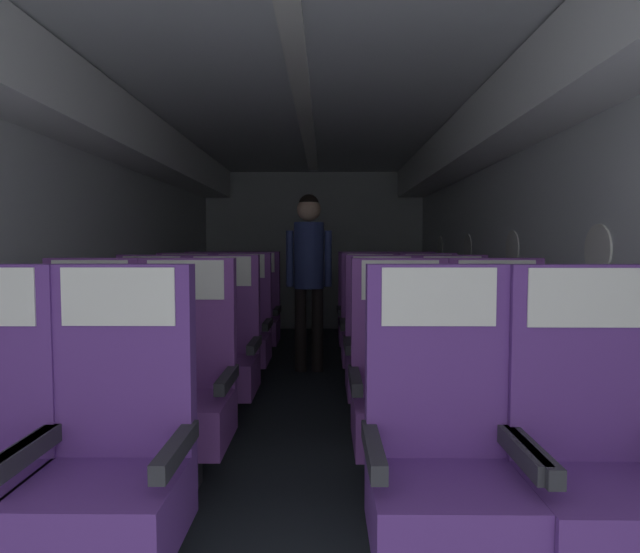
{
  "coord_description": "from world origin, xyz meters",
  "views": [
    {
      "loc": [
        0.16,
        -0.24,
        1.2
      ],
      "look_at": [
        0.11,
        4.33,
        0.93
      ],
      "focal_mm": 29.98,
      "sensor_mm": 36.0,
      "label": 1
    }
  ],
  "objects_px": {
    "seat_b_left_aisle": "(183,390)",
    "seat_b_right_aisle": "(500,390)",
    "seat_b_right_window": "(402,391)",
    "seat_e_right_aisle": "(412,317)",
    "seat_e_left_window": "(207,317)",
    "seat_b_left_window": "(85,390)",
    "seat_d_right_window": "(371,331)",
    "seat_a_right_aisle": "(594,468)",
    "seat_c_left_window": "(149,353)",
    "seat_c_right_aisle": "(454,354)",
    "seat_c_left_aisle": "(221,354)",
    "seat_e_right_window": "(363,317)",
    "seat_a_right_window": "(442,464)",
    "flight_attendant": "(309,262)",
    "seat_e_left_aisle": "(255,317)",
    "seat_a_left_aisle": "(112,463)",
    "seat_d_left_aisle": "(241,332)",
    "seat_d_left_window": "(183,331)",
    "seat_d_right_aisle": "(430,332)"
  },
  "relations": [
    {
      "from": "seat_b_left_window",
      "to": "seat_e_right_aisle",
      "type": "relative_size",
      "value": 1.0
    },
    {
      "from": "seat_b_left_aisle",
      "to": "seat_b_right_aisle",
      "type": "distance_m",
      "value": 1.58
    },
    {
      "from": "seat_b_right_aisle",
      "to": "flight_attendant",
      "type": "distance_m",
      "value": 2.66
    },
    {
      "from": "seat_a_right_window",
      "to": "flight_attendant",
      "type": "relative_size",
      "value": 0.68
    },
    {
      "from": "seat_b_right_window",
      "to": "seat_e_left_window",
      "type": "height_order",
      "value": "same"
    },
    {
      "from": "seat_c_left_window",
      "to": "seat_e_left_aisle",
      "type": "xyz_separation_m",
      "value": [
        0.47,
        1.81,
        0.0
      ]
    },
    {
      "from": "seat_a_right_aisle",
      "to": "flight_attendant",
      "type": "xyz_separation_m",
      "value": [
        -1.03,
        3.31,
        0.56
      ]
    },
    {
      "from": "seat_b_left_window",
      "to": "seat_d_left_aisle",
      "type": "xyz_separation_m",
      "value": [
        0.49,
        1.8,
        0.0
      ]
    },
    {
      "from": "seat_d_left_aisle",
      "to": "seat_d_right_window",
      "type": "bearing_deg",
      "value": 1.01
    },
    {
      "from": "seat_c_right_aisle",
      "to": "seat_c_left_window",
      "type": "bearing_deg",
      "value": -179.83
    },
    {
      "from": "seat_b_left_aisle",
      "to": "seat_d_right_window",
      "type": "relative_size",
      "value": 1.0
    },
    {
      "from": "seat_d_right_window",
      "to": "seat_b_right_aisle",
      "type": "bearing_deg",
      "value": -74.81
    },
    {
      "from": "seat_b_right_window",
      "to": "seat_c_right_aisle",
      "type": "distance_m",
      "value": 1.04
    },
    {
      "from": "seat_a_left_aisle",
      "to": "seat_e_left_aisle",
      "type": "xyz_separation_m",
      "value": [
        -0.0,
        3.61,
        0.0
      ]
    },
    {
      "from": "seat_a_right_aisle",
      "to": "seat_e_left_window",
      "type": "height_order",
      "value": "same"
    },
    {
      "from": "seat_a_right_aisle",
      "to": "seat_a_right_window",
      "type": "height_order",
      "value": "same"
    },
    {
      "from": "seat_d_left_window",
      "to": "seat_e_left_window",
      "type": "xyz_separation_m",
      "value": [
        -0.0,
        0.91,
        0.0
      ]
    },
    {
      "from": "seat_e_left_window",
      "to": "seat_b_left_window",
      "type": "bearing_deg",
      "value": -90.12
    },
    {
      "from": "seat_c_right_aisle",
      "to": "seat_b_right_aisle",
      "type": "bearing_deg",
      "value": -89.27
    },
    {
      "from": "seat_d_right_window",
      "to": "seat_b_left_aisle",
      "type": "bearing_deg",
      "value": -120.81
    },
    {
      "from": "seat_c_left_aisle",
      "to": "seat_e_right_window",
      "type": "bearing_deg",
      "value": 59.49
    },
    {
      "from": "flight_attendant",
      "to": "seat_a_right_window",
      "type": "bearing_deg",
      "value": -89.07
    },
    {
      "from": "seat_a_right_window",
      "to": "seat_b_left_aisle",
      "type": "height_order",
      "value": "same"
    },
    {
      "from": "seat_b_right_aisle",
      "to": "seat_b_right_window",
      "type": "xyz_separation_m",
      "value": [
        -0.49,
        -0.02,
        0.0
      ]
    },
    {
      "from": "seat_c_left_aisle",
      "to": "seat_e_right_window",
      "type": "xyz_separation_m",
      "value": [
        1.07,
        1.82,
        0.0
      ]
    },
    {
      "from": "seat_a_right_aisle",
      "to": "seat_e_right_window",
      "type": "height_order",
      "value": "same"
    },
    {
      "from": "seat_b_right_window",
      "to": "seat_b_left_aisle",
      "type": "bearing_deg",
      "value": 179.79
    },
    {
      "from": "seat_a_left_aisle",
      "to": "seat_b_right_window",
      "type": "xyz_separation_m",
      "value": [
        1.09,
        0.88,
        0.0
      ]
    },
    {
      "from": "seat_e_left_aisle",
      "to": "seat_b_right_window",
      "type": "bearing_deg",
      "value": -68.2
    },
    {
      "from": "seat_b_left_window",
      "to": "seat_a_right_aisle",
      "type": "bearing_deg",
      "value": -23.67
    },
    {
      "from": "seat_c_left_window",
      "to": "seat_c_right_aisle",
      "type": "xyz_separation_m",
      "value": [
        2.04,
        0.01,
        0.0
      ]
    },
    {
      "from": "seat_b_right_aisle",
      "to": "seat_d_right_window",
      "type": "relative_size",
      "value": 1.0
    },
    {
      "from": "seat_d_left_window",
      "to": "seat_e_right_aisle",
      "type": "relative_size",
      "value": 1.0
    },
    {
      "from": "seat_a_right_window",
      "to": "seat_d_right_aisle",
      "type": "bearing_deg",
      "value": 79.82
    },
    {
      "from": "seat_e_right_aisle",
      "to": "seat_c_left_window",
      "type": "bearing_deg",
      "value": -138.87
    },
    {
      "from": "seat_e_right_aisle",
      "to": "seat_b_right_window",
      "type": "bearing_deg",
      "value": -100.33
    },
    {
      "from": "seat_e_right_window",
      "to": "seat_b_left_window",
      "type": "bearing_deg",
      "value": -120.1
    },
    {
      "from": "seat_a_right_window",
      "to": "seat_b_right_aisle",
      "type": "relative_size",
      "value": 1.0
    },
    {
      "from": "seat_a_left_aisle",
      "to": "seat_e_right_window",
      "type": "xyz_separation_m",
      "value": [
        1.08,
        3.61,
        0.0
      ]
    },
    {
      "from": "seat_a_right_aisle",
      "to": "seat_d_left_aisle",
      "type": "distance_m",
      "value": 3.14
    },
    {
      "from": "seat_c_right_aisle",
      "to": "seat_e_left_window",
      "type": "height_order",
      "value": "same"
    },
    {
      "from": "seat_b_left_aisle",
      "to": "flight_attendant",
      "type": "height_order",
      "value": "flight_attendant"
    },
    {
      "from": "seat_b_right_aisle",
      "to": "seat_e_right_aisle",
      "type": "distance_m",
      "value": 2.69
    },
    {
      "from": "seat_a_right_aisle",
      "to": "seat_c_right_aisle",
      "type": "height_order",
      "value": "same"
    },
    {
      "from": "seat_a_left_aisle",
      "to": "seat_c_right_aisle",
      "type": "relative_size",
      "value": 1.0
    },
    {
      "from": "seat_a_right_window",
      "to": "flight_attendant",
      "type": "xyz_separation_m",
      "value": [
        -0.54,
        3.29,
        0.56
      ]
    },
    {
      "from": "seat_d_right_window",
      "to": "seat_e_right_aisle",
      "type": "xyz_separation_m",
      "value": [
        0.49,
        0.88,
        0.0
      ]
    },
    {
      "from": "seat_e_right_window",
      "to": "seat_c_left_aisle",
      "type": "bearing_deg",
      "value": -120.51
    },
    {
      "from": "seat_c_left_aisle",
      "to": "seat_c_right_aisle",
      "type": "xyz_separation_m",
      "value": [
        1.56,
        0.02,
        0.0
      ]
    },
    {
      "from": "seat_a_left_aisle",
      "to": "seat_c_right_aisle",
      "type": "height_order",
      "value": "same"
    }
  ]
}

